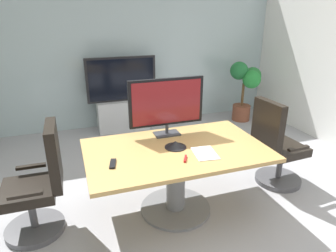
% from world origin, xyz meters
% --- Properties ---
extents(ground_plane, '(6.79, 6.79, 0.00)m').
position_xyz_m(ground_plane, '(0.00, 0.00, 0.00)').
color(ground_plane, '#99999E').
extents(wall_back_glass_partition, '(5.78, 0.10, 2.72)m').
position_xyz_m(wall_back_glass_partition, '(0.00, 2.90, 1.36)').
color(wall_back_glass_partition, '#9EB2B7').
rests_on(wall_back_glass_partition, ground).
extents(conference_table, '(1.81, 1.11, 0.73)m').
position_xyz_m(conference_table, '(-0.10, 0.02, 0.54)').
color(conference_table, '#B2894C').
rests_on(conference_table, ground).
extents(office_chair_left, '(0.60, 0.57, 1.09)m').
position_xyz_m(office_chair_left, '(-1.44, 0.14, 0.46)').
color(office_chair_left, '#4C4C51').
rests_on(office_chair_left, ground).
extents(office_chair_right, '(0.61, 0.59, 1.09)m').
position_xyz_m(office_chair_right, '(1.23, 0.13, 0.46)').
color(office_chair_right, '#4C4C51').
rests_on(office_chair_right, ground).
extents(tv_monitor, '(0.84, 0.18, 0.64)m').
position_xyz_m(tv_monitor, '(-0.07, 0.40, 1.09)').
color(tv_monitor, '#333338').
rests_on(tv_monitor, conference_table).
extents(wall_display_unit, '(1.20, 0.36, 1.31)m').
position_xyz_m(wall_display_unit, '(-0.17, 2.54, 0.44)').
color(wall_display_unit, '#B7BABC').
rests_on(wall_display_unit, ground).
extents(potted_plant, '(0.68, 0.65, 1.16)m').
position_xyz_m(potted_plant, '(2.13, 2.26, 0.75)').
color(potted_plant, brown).
rests_on(potted_plant, ground).
extents(conference_phone, '(0.22, 0.22, 0.07)m').
position_xyz_m(conference_phone, '(-0.10, 0.04, 0.77)').
color(conference_phone, black).
rests_on(conference_phone, conference_table).
extents(remote_control, '(0.09, 0.18, 0.02)m').
position_xyz_m(remote_control, '(-0.76, -0.11, 0.74)').
color(remote_control, black).
rests_on(remote_control, conference_table).
extents(whiteboard_marker, '(0.08, 0.12, 0.02)m').
position_xyz_m(whiteboard_marker, '(-0.11, -0.24, 0.74)').
color(whiteboard_marker, red).
rests_on(whiteboard_marker, conference_table).
extents(paper_notepad, '(0.25, 0.32, 0.01)m').
position_xyz_m(paper_notepad, '(0.12, -0.18, 0.74)').
color(paper_notepad, white).
rests_on(paper_notepad, conference_table).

